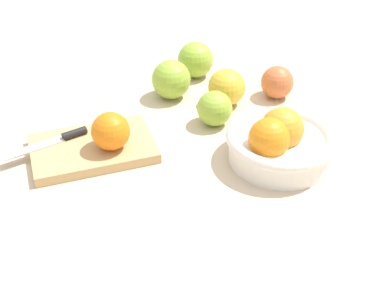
# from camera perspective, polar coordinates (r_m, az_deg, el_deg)

# --- Properties ---
(ground_plane) EXTENTS (2.40, 2.40, 0.00)m
(ground_plane) POSITION_cam_1_polar(r_m,az_deg,el_deg) (1.00, -2.99, 1.59)
(ground_plane) COLOR beige
(bowl) EXTENTS (0.19, 0.19, 0.10)m
(bowl) POSITION_cam_1_polar(r_m,az_deg,el_deg) (0.91, 9.52, 0.21)
(bowl) COLOR white
(bowl) RESTS_ON ground_plane
(cutting_board) EXTENTS (0.22, 0.15, 0.02)m
(cutting_board) POSITION_cam_1_polar(r_m,az_deg,el_deg) (0.95, -10.79, -0.48)
(cutting_board) COLOR tan
(cutting_board) RESTS_ON ground_plane
(orange_on_board) EXTENTS (0.07, 0.07, 0.07)m
(orange_on_board) POSITION_cam_1_polar(r_m,az_deg,el_deg) (0.91, -8.88, 1.39)
(orange_on_board) COLOR orange
(orange_on_board) RESTS_ON cutting_board
(knife) EXTENTS (0.15, 0.06, 0.01)m
(knife) POSITION_cam_1_polar(r_m,az_deg,el_deg) (0.96, -14.53, 0.54)
(knife) COLOR silver
(knife) RESTS_ON cutting_board
(apple_front_left) EXTENTS (0.08, 0.08, 0.08)m
(apple_front_left) POSITION_cam_1_polar(r_m,az_deg,el_deg) (1.18, 0.38, 9.19)
(apple_front_left) COLOR #8EB738
(apple_front_left) RESTS_ON ground_plane
(apple_mid_left) EXTENTS (0.07, 0.07, 0.07)m
(apple_mid_left) POSITION_cam_1_polar(r_m,az_deg,el_deg) (1.00, 2.49, 3.90)
(apple_mid_left) COLOR #8EB738
(apple_mid_left) RESTS_ON ground_plane
(apple_front_left_2) EXTENTS (0.08, 0.08, 0.08)m
(apple_front_left_2) POSITION_cam_1_polar(r_m,az_deg,el_deg) (1.09, -2.29, 7.06)
(apple_front_left_2) COLOR #8EB738
(apple_front_left_2) RESTS_ON ground_plane
(apple_front_left_3) EXTENTS (0.08, 0.08, 0.08)m
(apple_front_left_3) POSITION_cam_1_polar(r_m,az_deg,el_deg) (1.07, 3.81, 6.19)
(apple_front_left_3) COLOR gold
(apple_front_left_3) RESTS_ON ground_plane
(apple_front_left_4) EXTENTS (0.07, 0.07, 0.07)m
(apple_front_left_4) POSITION_cam_1_polar(r_m,az_deg,el_deg) (1.11, 9.29, 6.68)
(apple_front_left_4) COLOR #CC6638
(apple_front_left_4) RESTS_ON ground_plane
(citrus_peel) EXTENTS (0.06, 0.06, 0.01)m
(citrus_peel) POSITION_cam_1_polar(r_m,az_deg,el_deg) (1.17, 4.12, 6.98)
(citrus_peel) COLOR orange
(citrus_peel) RESTS_ON ground_plane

